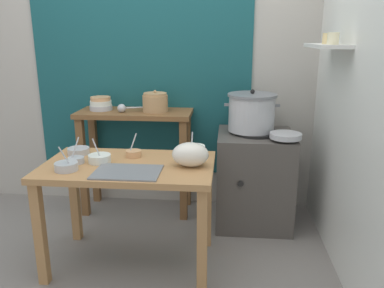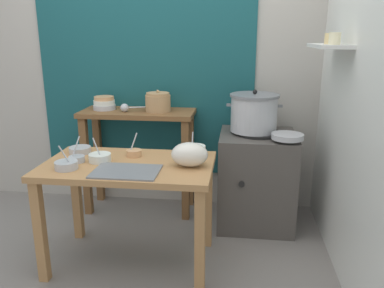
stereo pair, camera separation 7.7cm
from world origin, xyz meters
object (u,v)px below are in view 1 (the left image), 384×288
object	(u,v)px
prep_table	(129,180)
prep_bowl_4	(79,151)
plastic_bag	(190,155)
prep_bowl_2	(134,153)
prep_bowl_0	(194,150)
steamer_pot	(252,112)
clay_pot	(155,102)
wide_pan	(286,136)
prep_bowl_3	(66,166)
back_shelf_table	(136,136)
prep_bowl_1	(100,158)
serving_tray	(127,172)
ladle	(123,108)
prep_bowl_5	(76,160)
bowl_stack_enamel	(101,104)
stove_block	(254,178)

from	to	relation	value
prep_table	prep_bowl_4	world-z (taller)	prep_bowl_4
plastic_bag	prep_bowl_2	xyz separation A→B (m)	(-0.40, 0.16, -0.05)
prep_bowl_0	prep_bowl_2	world-z (taller)	prep_bowl_2
steamer_pot	clay_pot	distance (m)	0.80
wide_pan	prep_bowl_3	size ratio (longest dim) A/B	1.48
plastic_bag	prep_bowl_0	bearing A→B (deg)	88.75
back_shelf_table	prep_bowl_2	distance (m)	0.71
prep_bowl_1	prep_bowl_2	size ratio (longest dim) A/B	1.03
serving_tray	prep_bowl_4	distance (m)	0.56
serving_tray	prep_bowl_0	size ratio (longest dim) A/B	2.54
ladle	wide_pan	bearing A→B (deg)	-11.59
prep_bowl_5	bowl_stack_enamel	bearing A→B (deg)	97.04
plastic_bag	prep_bowl_0	distance (m)	0.24
steamer_pot	prep_bowl_0	distance (m)	0.67
prep_bowl_3	bowl_stack_enamel	bearing A→B (deg)	95.69
prep_table	prep_bowl_4	bearing A→B (deg)	156.11
wide_pan	prep_bowl_5	bearing A→B (deg)	-159.14
serving_tray	prep_bowl_0	world-z (taller)	prep_bowl_0
steamer_pot	prep_bowl_1	size ratio (longest dim) A/B	2.65
stove_block	prep_bowl_2	world-z (taller)	prep_bowl_2
prep_bowl_5	steamer_pot	bearing A→B (deg)	32.88
ladle	prep_bowl_4	world-z (taller)	ladle
ladle	prep_bowl_2	size ratio (longest dim) A/B	1.79
back_shelf_table	prep_bowl_3	world-z (taller)	back_shelf_table
wide_pan	prep_bowl_0	size ratio (longest dim) A/B	1.50
bowl_stack_enamel	prep_bowl_1	size ratio (longest dim) A/B	1.16
ladle	prep_bowl_1	bearing A→B (deg)	-86.99
prep_bowl_5	back_shelf_table	bearing A→B (deg)	77.72
clay_pot	prep_bowl_2	size ratio (longest dim) A/B	1.32
prep_bowl_3	prep_bowl_4	world-z (taller)	prep_bowl_3
wide_pan	serving_tray	bearing A→B (deg)	-146.35
stove_block	prep_bowl_4	xyz separation A→B (m)	(-1.26, -0.53, 0.36)
prep_bowl_1	prep_bowl_3	bearing A→B (deg)	-132.54
prep_bowl_5	prep_bowl_1	bearing A→B (deg)	11.30
prep_bowl_2	prep_bowl_0	bearing A→B (deg)	10.89
prep_bowl_4	prep_bowl_5	world-z (taller)	prep_bowl_5
serving_tray	plastic_bag	bearing A→B (deg)	23.28
prep_bowl_0	prep_bowl_1	distance (m)	0.64
plastic_bag	prep_bowl_5	size ratio (longest dim) A/B	1.38
prep_table	prep_bowl_1	size ratio (longest dim) A/B	6.71
stove_block	prep_bowl_3	world-z (taller)	prep_bowl_3
prep_table	ladle	distance (m)	0.88
steamer_pot	prep_bowl_1	xyz separation A→B (m)	(-1.01, -0.72, -0.18)
ladle	prep_bowl_5	world-z (taller)	ladle
plastic_bag	prep_bowl_4	distance (m)	0.82
bowl_stack_enamel	prep_bowl_2	bearing A→B (deg)	-57.86
ladle	serving_tray	world-z (taller)	ladle
stove_block	prep_bowl_2	size ratio (longest dim) A/B	4.90
prep_bowl_1	prep_bowl_3	world-z (taller)	prep_bowl_1
bowl_stack_enamel	prep_bowl_0	world-z (taller)	bowl_stack_enamel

